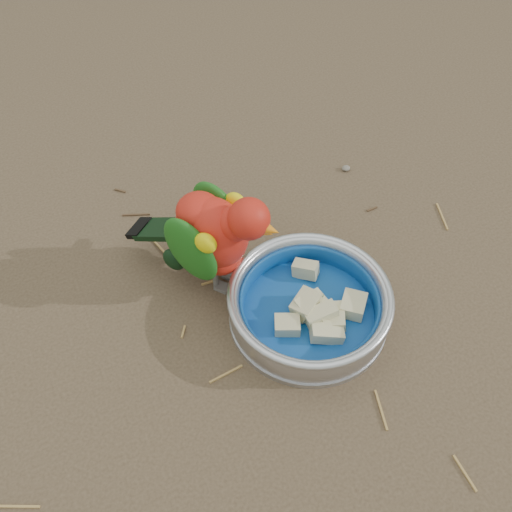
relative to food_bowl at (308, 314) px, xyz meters
name	(u,v)px	position (x,y,z in m)	size (l,w,h in m)	color
ground	(248,366)	(-0.12, -0.04, -0.01)	(60.00, 60.00, 0.00)	brown
food_bowl	(308,314)	(0.00, 0.00, 0.00)	(0.24, 0.24, 0.02)	#B2B2BA
bowl_wall	(309,303)	(0.00, 0.00, 0.03)	(0.24, 0.24, 0.04)	#B2B2BA
fruit_wedges	(309,306)	(0.00, 0.00, 0.02)	(0.14, 0.14, 0.03)	#C7BD8E
lory_parrot	(215,240)	(-0.09, 0.13, 0.09)	(0.11, 0.23, 0.19)	red
ground_debris	(245,341)	(-0.10, 0.00, -0.01)	(0.90, 0.80, 0.01)	#A27E45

